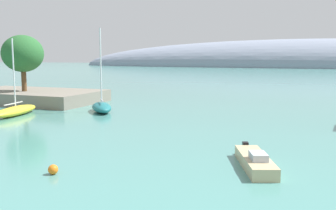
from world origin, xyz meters
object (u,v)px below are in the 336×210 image
object	(u,v)px
sailboat_yellow_mid_mooring	(16,110)
mooring_buoy_orange	(53,169)
sailboat_teal_near_shore	(102,107)
motorboat_sand_foreground	(255,161)
tree_clump_shore	(23,54)

from	to	relation	value
sailboat_yellow_mid_mooring	mooring_buoy_orange	distance (m)	23.13
sailboat_teal_near_shore	mooring_buoy_orange	bearing A→B (deg)	167.10
sailboat_teal_near_shore	motorboat_sand_foreground	distance (m)	25.42
sailboat_teal_near_shore	sailboat_yellow_mid_mooring	xyz separation A→B (m)	(-7.31, -5.68, -0.07)
mooring_buoy_orange	sailboat_yellow_mid_mooring	bearing A→B (deg)	138.08
mooring_buoy_orange	motorboat_sand_foreground	bearing A→B (deg)	28.19
motorboat_sand_foreground	mooring_buoy_orange	bearing A→B (deg)	-83.00
sailboat_yellow_mid_mooring	mooring_buoy_orange	world-z (taller)	sailboat_yellow_mid_mooring
sailboat_teal_near_shore	sailboat_yellow_mid_mooring	size ratio (longest dim) A/B	1.16
sailboat_teal_near_shore	motorboat_sand_foreground	world-z (taller)	sailboat_teal_near_shore
tree_clump_shore	motorboat_sand_foreground	size ratio (longest dim) A/B	1.31
sailboat_yellow_mid_mooring	mooring_buoy_orange	xyz separation A→B (m)	(17.21, -15.45, -0.28)
sailboat_teal_near_shore	motorboat_sand_foreground	bearing A→B (deg)	-166.31
sailboat_yellow_mid_mooring	mooring_buoy_orange	bearing A→B (deg)	-142.95
tree_clump_shore	sailboat_teal_near_shore	xyz separation A→B (m)	(14.30, -3.42, -6.08)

